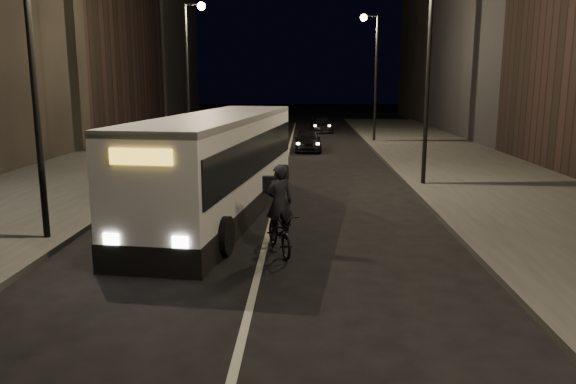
# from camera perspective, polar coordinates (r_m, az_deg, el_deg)

# --- Properties ---
(ground) EXTENTS (180.00, 180.00, 0.00)m
(ground) POSITION_cam_1_polar(r_m,az_deg,el_deg) (10.55, -3.91, -11.61)
(ground) COLOR black
(ground) RESTS_ON ground
(sidewalk_right) EXTENTS (7.00, 70.00, 0.16)m
(sidewalk_right) POSITION_cam_1_polar(r_m,az_deg,el_deg) (25.15, 19.11, 1.46)
(sidewalk_right) COLOR #323230
(sidewalk_right) RESTS_ON ground
(sidewalk_left) EXTENTS (7.00, 70.00, 0.16)m
(sidewalk_left) POSITION_cam_1_polar(r_m,az_deg,el_deg) (25.82, -19.85, 1.65)
(sidewalk_left) COLOR #323230
(sidewalk_left) RESTS_ON ground
(streetlight_right_mid) EXTENTS (1.20, 0.44, 8.12)m
(streetlight_right_mid) POSITION_cam_1_polar(r_m,az_deg,el_deg) (22.13, 13.48, 14.25)
(streetlight_right_mid) COLOR black
(streetlight_right_mid) RESTS_ON sidewalk_right
(streetlight_right_far) EXTENTS (1.20, 0.44, 8.12)m
(streetlight_right_far) POSITION_cam_1_polar(r_m,az_deg,el_deg) (37.94, 8.56, 13.06)
(streetlight_right_far) COLOR black
(streetlight_right_far) RESTS_ON sidewalk_right
(streetlight_left_near) EXTENTS (1.20, 0.44, 8.12)m
(streetlight_left_near) POSITION_cam_1_polar(r_m,az_deg,el_deg) (15.12, -23.88, 15.14)
(streetlight_left_near) COLOR black
(streetlight_left_near) RESTS_ON sidewalk_left
(streetlight_left_far) EXTENTS (1.20, 0.44, 8.12)m
(streetlight_left_far) POSITION_cam_1_polar(r_m,az_deg,el_deg) (32.32, -9.79, 13.36)
(streetlight_left_far) COLOR black
(streetlight_left_far) RESTS_ON sidewalk_left
(city_bus) EXTENTS (3.85, 11.66, 3.09)m
(city_bus) POSITION_cam_1_polar(r_m,az_deg,el_deg) (17.26, -6.93, 3.15)
(city_bus) COLOR silver
(city_bus) RESTS_ON ground
(cyclist_on_bicycle) EXTENTS (1.20, 2.01, 2.19)m
(cyclist_on_bicycle) POSITION_cam_1_polar(r_m,az_deg,el_deg) (13.46, -0.85, -3.22)
(cyclist_on_bicycle) COLOR black
(cyclist_on_bicycle) RESTS_ON ground
(car_near) EXTENTS (1.59, 3.84, 1.30)m
(car_near) POSITION_cam_1_polar(r_m,az_deg,el_deg) (33.26, 2.03, 5.32)
(car_near) COLOR black
(car_near) RESTS_ON ground
(car_mid) EXTENTS (1.64, 4.12, 1.33)m
(car_mid) POSITION_cam_1_polar(r_m,az_deg,el_deg) (37.26, -3.24, 5.97)
(car_mid) COLOR #38383B
(car_mid) RESTS_ON ground
(car_far) EXTENTS (2.00, 4.12, 1.16)m
(car_far) POSITION_cam_1_polar(r_m,az_deg,el_deg) (45.76, 3.43, 6.84)
(car_far) COLOR black
(car_far) RESTS_ON ground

